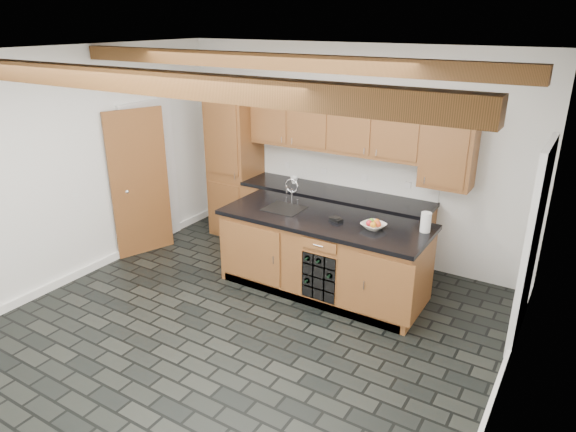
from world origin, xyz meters
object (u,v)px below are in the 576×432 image
at_px(kitchen_scale, 336,219).
at_px(paper_towel, 426,222).
at_px(island, 323,254).
at_px(fruit_bowl, 373,226).

bearing_deg(kitchen_scale, paper_towel, 35.34).
distance_m(island, paper_towel, 1.27).
relative_size(fruit_bowl, paper_towel, 1.16).
distance_m(island, fruit_bowl, 0.78).
relative_size(kitchen_scale, paper_towel, 0.82).
bearing_deg(kitchen_scale, fruit_bowl, 23.80).
height_order(kitchen_scale, fruit_bowl, fruit_bowl).
relative_size(island, kitchen_scale, 13.77).
height_order(island, kitchen_scale, kitchen_scale).
xyz_separation_m(fruit_bowl, paper_towel, (0.51, 0.21, 0.08)).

